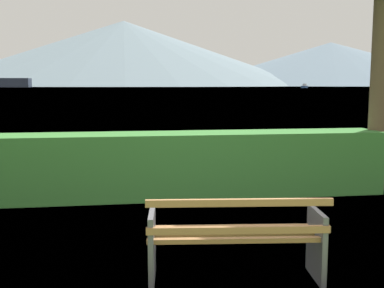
# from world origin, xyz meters

# --- Properties ---
(ground_plane) EXTENTS (1400.00, 1400.00, 0.00)m
(ground_plane) POSITION_xyz_m (0.00, 0.00, 0.00)
(ground_plane) COLOR #567A38
(water_surface) EXTENTS (620.00, 620.00, 0.00)m
(water_surface) POSITION_xyz_m (0.00, 309.36, 0.00)
(water_surface) COLOR slate
(water_surface) RESTS_ON ground_plane
(park_bench) EXTENTS (1.71, 0.74, 0.87)m
(park_bench) POSITION_xyz_m (-0.01, -0.06, 0.42)
(park_bench) COLOR olive
(park_bench) RESTS_ON ground_plane
(hedge_row) EXTENTS (6.65, 0.84, 1.07)m
(hedge_row) POSITION_xyz_m (0.00, 3.43, 0.53)
(hedge_row) COLOR #387A33
(hedge_row) RESTS_ON ground_plane
(sailboat_mid) EXTENTS (5.11, 5.91, 2.20)m
(sailboat_mid) POSITION_xyz_m (91.36, 227.18, 0.78)
(sailboat_mid) COLOR #335693
(sailboat_mid) RESTS_ON water_surface
(distant_hills) EXTENTS (828.55, 420.88, 73.68)m
(distant_hills) POSITION_xyz_m (-18.74, 548.32, 33.34)
(distant_hills) COLOR gray
(distant_hills) RESTS_ON ground_plane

